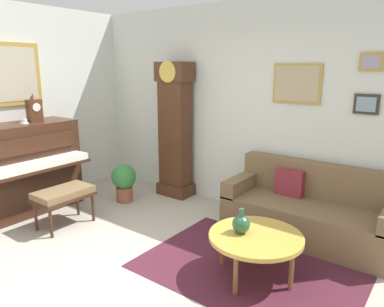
# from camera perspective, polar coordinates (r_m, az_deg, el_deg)

# --- Properties ---
(ground_plane) EXTENTS (6.40, 6.00, 0.10)m
(ground_plane) POSITION_cam_1_polar(r_m,az_deg,el_deg) (3.69, -12.06, -19.53)
(ground_plane) COLOR #B2A899
(wall_back) EXTENTS (5.30, 0.13, 2.80)m
(wall_back) POSITION_cam_1_polar(r_m,az_deg,el_deg) (5.02, 8.30, 7.18)
(wall_back) COLOR silver
(wall_back) RESTS_ON ground_plane
(area_rug) EXTENTS (2.10, 1.50, 0.01)m
(area_rug) POSITION_cam_1_polar(r_m,az_deg,el_deg) (3.80, 9.15, -17.40)
(area_rug) COLOR #4C1E2D
(area_rug) RESTS_ON ground_plane
(piano) EXTENTS (0.87, 1.44, 1.22)m
(piano) POSITION_cam_1_polar(r_m,az_deg,el_deg) (5.36, -25.18, -2.13)
(piano) COLOR #3D2316
(piano) RESTS_ON ground_plane
(piano_bench) EXTENTS (0.42, 0.70, 0.48)m
(piano_bench) POSITION_cam_1_polar(r_m,az_deg,el_deg) (4.75, -19.65, -6.19)
(piano_bench) COLOR #3D2316
(piano_bench) RESTS_ON ground_plane
(grandfather_clock) EXTENTS (0.52, 0.34, 2.03)m
(grandfather_clock) POSITION_cam_1_polar(r_m,az_deg,el_deg) (5.44, -2.69, 3.14)
(grandfather_clock) COLOR #4C2B19
(grandfather_clock) RESTS_ON ground_plane
(couch) EXTENTS (1.90, 0.80, 0.84)m
(couch) POSITION_cam_1_polar(r_m,az_deg,el_deg) (4.46, 18.10, -8.65)
(couch) COLOR brown
(couch) RESTS_ON ground_plane
(coffee_table) EXTENTS (0.88, 0.88, 0.43)m
(coffee_table) POSITION_cam_1_polar(r_m,az_deg,el_deg) (3.50, 10.06, -13.00)
(coffee_table) COLOR gold
(coffee_table) RESTS_ON ground_plane
(mantel_clock) EXTENTS (0.13, 0.18, 0.38)m
(mantel_clock) POSITION_cam_1_polar(r_m,az_deg,el_deg) (5.34, -23.70, 6.45)
(mantel_clock) COLOR #4C2B19
(mantel_clock) RESTS_ON piano
(teacup) EXTENTS (0.12, 0.12, 0.06)m
(teacup) POSITION_cam_1_polar(r_m,az_deg,el_deg) (5.23, -25.04, 4.57)
(teacup) COLOR white
(teacup) RESTS_ON piano
(green_jug) EXTENTS (0.17, 0.17, 0.24)m
(green_jug) POSITION_cam_1_polar(r_m,az_deg,el_deg) (3.47, 7.79, -11.00)
(green_jug) COLOR #234C33
(green_jug) RESTS_ON coffee_table
(potted_plant) EXTENTS (0.36, 0.36, 0.56)m
(potted_plant) POSITION_cam_1_polar(r_m,az_deg,el_deg) (5.40, -10.72, -4.21)
(potted_plant) COLOR #935138
(potted_plant) RESTS_ON ground_plane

